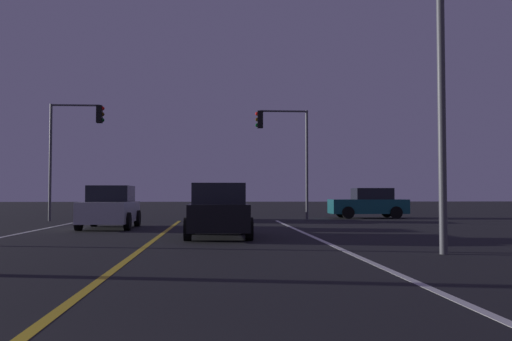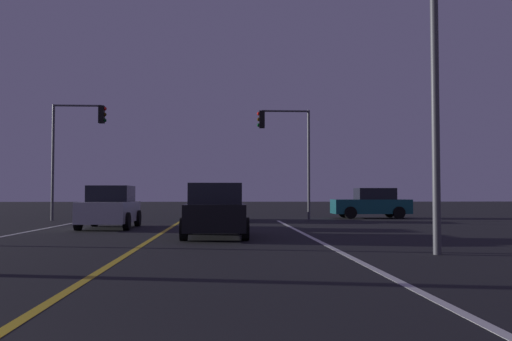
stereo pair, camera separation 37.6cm
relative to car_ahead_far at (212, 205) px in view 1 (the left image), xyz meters
name	(u,v)px [view 1 (the left image)]	position (x,y,z in m)	size (l,w,h in m)	color
lane_edge_right	(355,255)	(3.27, -16.70, -0.82)	(0.16, 33.22, 0.01)	silver
lane_center_divider	(131,257)	(-1.65, -16.70, -0.82)	(0.16, 33.22, 0.01)	gold
car_ahead_far	(212,205)	(0.00, 0.00, 0.00)	(2.02, 4.30, 1.70)	black
car_lead_same_lane	(218,211)	(0.26, -11.18, 0.00)	(2.02, 4.30, 1.70)	black
car_crossing_side	(369,204)	(8.86, 2.67, 0.00)	(4.30, 2.02, 1.70)	black
car_oncoming	(110,208)	(-4.02, -6.13, 0.00)	(2.02, 4.30, 1.70)	black
traffic_light_near_right	(283,139)	(3.69, 0.41, 3.43)	(2.79, 0.36, 5.77)	#4C4C51
traffic_light_near_left	(75,135)	(-7.02, 0.41, 3.56)	(2.76, 0.36, 5.97)	#4C4C51
street_lamp_right_near	(423,45)	(4.92, -16.57, 3.98)	(1.88, 0.44, 7.54)	#4C4C51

